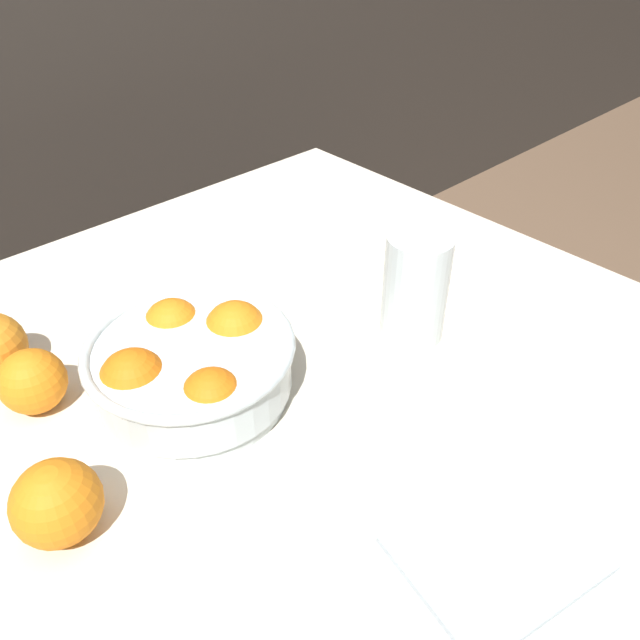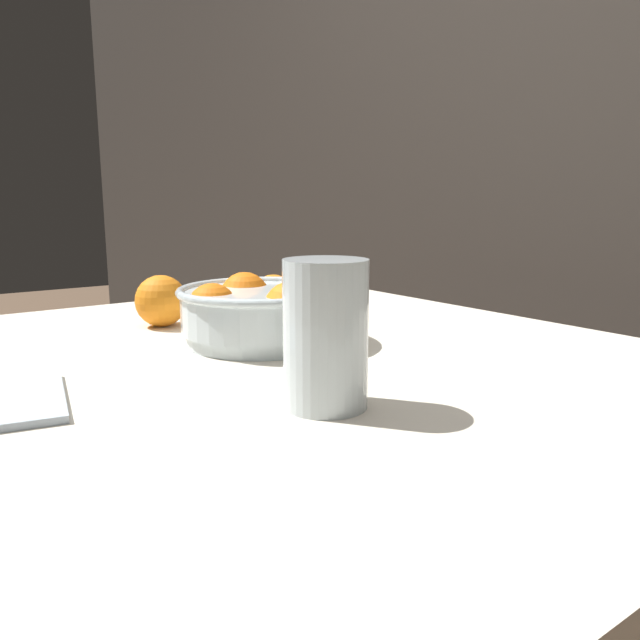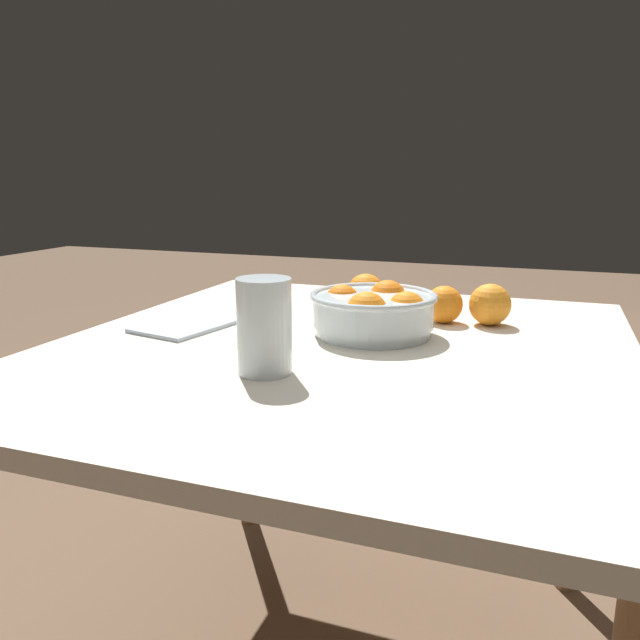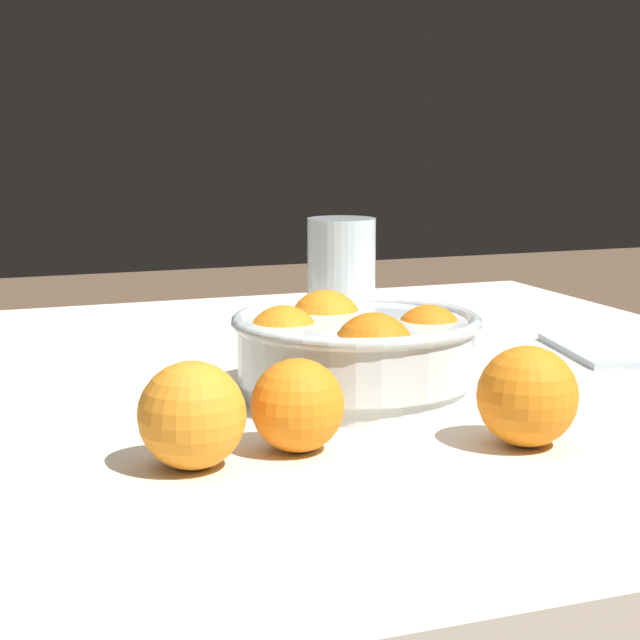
{
  "view_description": "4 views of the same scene",
  "coord_description": "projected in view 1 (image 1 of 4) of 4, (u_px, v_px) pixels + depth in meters",
  "views": [
    {
      "loc": [
        -0.34,
        -0.45,
        1.23
      ],
      "look_at": [
        0.06,
        -0.03,
        0.79
      ],
      "focal_mm": 35.0,
      "sensor_mm": 36.0,
      "label": 1
    },
    {
      "loc": [
        0.67,
        -0.41,
        0.92
      ],
      "look_at": [
        0.09,
        0.02,
        0.78
      ],
      "focal_mm": 35.0,
      "sensor_mm": 36.0,
      "label": 2
    },
    {
      "loc": [
        1.02,
        0.33,
        1.01
      ],
      "look_at": [
        0.05,
        -0.02,
        0.77
      ],
      "focal_mm": 35.0,
      "sensor_mm": 36.0,
      "label": 3
    },
    {
      "loc": [
        -1.0,
        0.42,
        0.98
      ],
      "look_at": [
        0.04,
        0.03,
        0.77
      ],
      "focal_mm": 60.0,
      "sensor_mm": 36.0,
      "label": 4
    }
  ],
  "objects": [
    {
      "name": "juice_glass",
      "position": [
        415.0,
        293.0,
        0.79
      ],
      "size": [
        0.08,
        0.08,
        0.15
      ],
      "color": "#F4A314",
      "rests_on": "dining_table"
    },
    {
      "name": "dining_table",
      "position": [
        272.0,
        423.0,
        0.81
      ],
      "size": [
        1.08,
        1.0,
        0.72
      ],
      "color": "beige",
      "rests_on": "ground_plane"
    },
    {
      "name": "napkin",
      "position": [
        499.0,
        550.0,
        0.57
      ],
      "size": [
        0.19,
        0.17,
        0.01
      ],
      "primitive_type": "cube",
      "rotation": [
        0.0,
        0.0,
        -0.2
      ],
      "color": "silver",
      "rests_on": "dining_table"
    },
    {
      "name": "fruit_bowl",
      "position": [
        192.0,
        365.0,
        0.71
      ],
      "size": [
        0.24,
        0.24,
        0.09
      ],
      "color": "silver",
      "rests_on": "dining_table"
    },
    {
      "name": "orange_loose_aside",
      "position": [
        32.0,
        381.0,
        0.7
      ],
      "size": [
        0.08,
        0.08,
        0.08
      ],
      "primitive_type": "sphere",
      "color": "orange",
      "rests_on": "dining_table"
    },
    {
      "name": "orange_loose_front",
      "position": [
        57.0,
        503.0,
        0.57
      ],
      "size": [
        0.08,
        0.08,
        0.08
      ],
      "primitive_type": "sphere",
      "color": "orange",
      "rests_on": "dining_table"
    }
  ]
}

